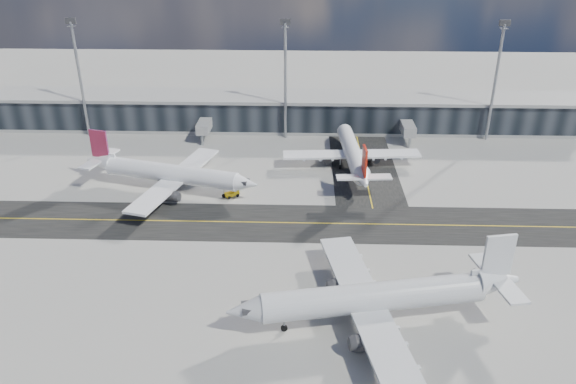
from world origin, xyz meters
The scene contains 9 objects.
ground centered at (0.00, 0.00, 0.00)m, with size 300.00×300.00×0.00m, color gray.
taxiway_lanes centered at (3.91, 10.74, 0.01)m, with size 180.00×63.00×0.03m.
terminal_concourse centered at (0.04, 54.93, 4.09)m, with size 152.00×19.80×8.80m.
floodlight_masts centered at (0.00, 48.00, 15.61)m, with size 102.50×0.70×28.90m.
airliner_af centered at (-22.30, 16.89, 3.69)m, with size 37.15×31.98×11.16m.
airliner_redtail centered at (15.38, 29.22, 3.50)m, with size 30.53×35.80×10.60m.
airliner_near centered at (14.99, -23.13, 3.97)m, with size 40.44×34.69×12.03m.
baggage_tug centered at (-9.19, 14.28, 0.88)m, with size 3.06×2.69×1.76m.
service_van centered at (19.19, 35.48, 0.68)m, with size 2.25×4.87×1.35m, color white.
Camera 1 is at (4.91, -84.82, 49.88)m, focal length 35.00 mm.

